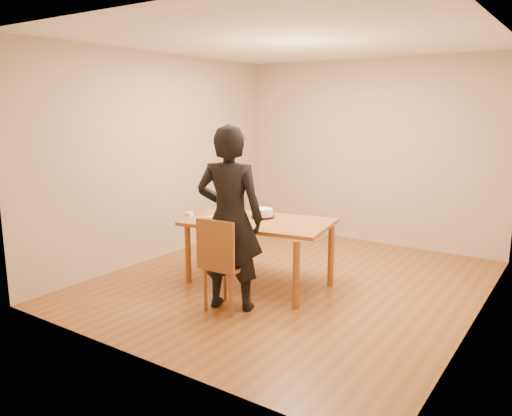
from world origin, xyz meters
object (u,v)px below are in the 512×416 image
Objects in this scene: dining_chair at (228,266)px; dining_table at (258,222)px; cake_plate at (263,217)px; person at (230,219)px; cake at (263,213)px.

dining_table is at bearing 97.02° from dining_chair.
dining_chair is 1.00m from cake_plate.
person is at bearing -77.71° from cake_plate.
dining_chair is at bearing 70.98° from person.
dining_table is 0.18m from cake.
dining_chair is 0.20× the size of person.
cake_plate is at bearing -96.73° from person.
cake is 0.12× the size of person.
cake is at bearing -96.73° from person.
cake is (-0.19, 0.93, 0.36)m from dining_chair.
cake is (0.00, 0.00, 0.05)m from cake_plate.
dining_table is 0.84m from dining_chair.
dining_chair is at bearing -88.65° from dining_table.
cake_plate is at bearing 97.77° from dining_chair.
cake_plate is 0.05m from cake.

